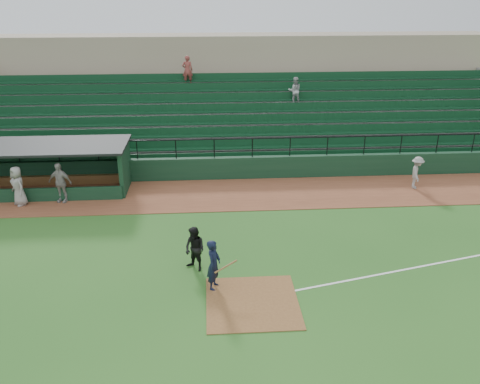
{
  "coord_description": "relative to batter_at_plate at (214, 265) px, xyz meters",
  "views": [
    {
      "loc": [
        -1.29,
        -14.2,
        9.56
      ],
      "look_at": [
        0.0,
        5.0,
        1.4
      ],
      "focal_mm": 36.54,
      "sensor_mm": 36.0,
      "label": 1
    }
  ],
  "objects": [
    {
      "name": "dugout_player_a",
      "position": [
        -7.11,
        7.7,
        0.09
      ],
      "size": [
        1.22,
        0.73,
        1.95
      ],
      "primitive_type": "imported",
      "rotation": [
        0.0,
        0.0,
        -0.24
      ],
      "color": "#99948F",
      "rests_on": "warning_track"
    },
    {
      "name": "batter_at_plate",
      "position": [
        0.0,
        0.0,
        0.0
      ],
      "size": [
        1.11,
        0.77,
        1.82
      ],
      "color": "black",
      "rests_on": "ground"
    },
    {
      "name": "home_plate_dirt",
      "position": [
        1.22,
        -0.95,
        -0.9
      ],
      "size": [
        3.0,
        3.0,
        0.03
      ],
      "primitive_type": "cube",
      "color": "brown",
      "rests_on": "ground"
    },
    {
      "name": "stadium_structure",
      "position": [
        1.22,
        16.51,
        1.39
      ],
      "size": [
        38.0,
        13.08,
        6.4
      ],
      "color": "#10311D",
      "rests_on": "ground"
    },
    {
      "name": "umpire",
      "position": [
        -0.66,
        1.23,
        -0.07
      ],
      "size": [
        1.04,
        1.02,
        1.68
      ],
      "primitive_type": "imported",
      "rotation": [
        0.0,
        0.0,
        -0.7
      ],
      "color": "black",
      "rests_on": "ground"
    },
    {
      "name": "dugout_player_b",
      "position": [
        -8.96,
        7.47,
        0.06
      ],
      "size": [
        1.07,
        1.08,
        1.89
      ],
      "primitive_type": "imported",
      "rotation": [
        0.0,
        0.0,
        -0.82
      ],
      "color": "gray",
      "rests_on": "warning_track"
    },
    {
      "name": "ground",
      "position": [
        1.22,
        0.05,
        -0.91
      ],
      "size": [
        90.0,
        90.0,
        0.0
      ],
      "primitive_type": "plane",
      "color": "#285A1D",
      "rests_on": "ground"
    },
    {
      "name": "dugout",
      "position": [
        -8.53,
        9.61,
        0.42
      ],
      "size": [
        8.9,
        3.2,
        2.42
      ],
      "color": "#10311D",
      "rests_on": "ground"
    },
    {
      "name": "warning_track",
      "position": [
        1.22,
        8.05,
        -0.9
      ],
      "size": [
        40.0,
        4.0,
        0.03
      ],
      "primitive_type": "cube",
      "color": "brown",
      "rests_on": "ground"
    },
    {
      "name": "runner",
      "position": [
        10.38,
        8.22,
        -0.05
      ],
      "size": [
        0.91,
        1.21,
        1.66
      ],
      "primitive_type": "imported",
      "rotation": [
        0.0,
        0.0,
        1.27
      ],
      "color": "gray",
      "rests_on": "warning_track"
    },
    {
      "name": "foul_line",
      "position": [
        9.22,
        1.25,
        -0.91
      ],
      "size": [
        17.49,
        4.44,
        0.01
      ],
      "primitive_type": "cube",
      "rotation": [
        0.0,
        0.0,
        0.24
      ],
      "color": "white",
      "rests_on": "ground"
    }
  ]
}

